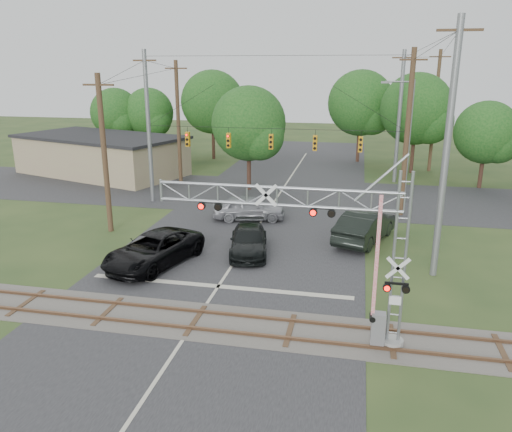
% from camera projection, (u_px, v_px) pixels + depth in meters
% --- Properties ---
extents(ground, '(160.00, 160.00, 0.00)m').
position_uv_depth(ground, '(179.00, 346.00, 19.06)').
color(ground, '#29401D').
rests_on(ground, ground).
extents(road_main, '(14.00, 90.00, 0.02)m').
position_uv_depth(road_main, '(240.00, 254.00, 28.44)').
color(road_main, '#272729').
rests_on(road_main, ground).
extents(road_cross, '(90.00, 12.00, 0.02)m').
position_uv_depth(road_cross, '(279.00, 195.00, 41.57)').
color(road_cross, '#272729').
rests_on(road_cross, ground).
extents(railroad_track, '(90.00, 3.20, 0.17)m').
position_uv_depth(railroad_track, '(195.00, 321.00, 20.93)').
color(railroad_track, '#545049').
rests_on(railroad_track, ground).
extents(crossing_gantry, '(9.57, 0.87, 6.82)m').
position_uv_depth(crossing_gantry, '(322.00, 238.00, 18.40)').
color(crossing_gantry, gray).
rests_on(crossing_gantry, ground).
extents(traffic_signal_span, '(19.34, 0.36, 11.50)m').
position_uv_depth(traffic_signal_span, '(284.00, 133.00, 36.02)').
color(traffic_signal_span, gray).
rests_on(traffic_signal_span, ground).
extents(pickup_black, '(4.51, 6.74, 1.72)m').
position_uv_depth(pickup_black, '(154.00, 250.00, 26.71)').
color(pickup_black, black).
rests_on(pickup_black, ground).
extents(car_dark, '(2.98, 5.36, 1.47)m').
position_uv_depth(car_dark, '(249.00, 240.00, 28.47)').
color(car_dark, black).
rests_on(car_dark, ground).
extents(sedan_silver, '(5.30, 2.96, 1.70)m').
position_uv_depth(sedan_silver, '(249.00, 208.00, 34.66)').
color(sedan_silver, gray).
rests_on(sedan_silver, ground).
extents(suv_dark, '(3.96, 6.19, 1.93)m').
position_uv_depth(suv_dark, '(365.00, 226.00, 30.36)').
color(suv_dark, black).
rests_on(suv_dark, ground).
extents(commercial_building, '(18.21, 13.08, 3.82)m').
position_uv_depth(commercial_building, '(101.00, 155.00, 49.24)').
color(commercial_building, tan).
rests_on(commercial_building, ground).
extents(streetlight, '(2.50, 0.26, 9.39)m').
position_uv_depth(streetlight, '(407.00, 135.00, 38.30)').
color(streetlight, gray).
rests_on(streetlight, ground).
extents(utility_poles, '(25.05, 28.13, 12.53)m').
position_uv_depth(utility_poles, '(325.00, 126.00, 38.61)').
color(utility_poles, '#483221').
rests_on(utility_poles, ground).
extents(treeline, '(48.89, 24.13, 10.02)m').
position_uv_depth(treeline, '(304.00, 112.00, 49.94)').
color(treeline, '#3C251B').
rests_on(treeline, ground).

